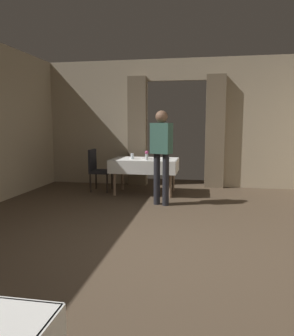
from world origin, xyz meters
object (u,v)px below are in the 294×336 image
at_px(chair_mid_left, 98,168).
at_px(person_waiter_by_doorway, 161,149).
at_px(dining_table_mid, 145,163).
at_px(plate_mid_c, 166,158).
at_px(flower_vase_mid, 147,155).
at_px(glass_mid_b, 132,156).
at_px(plate_mid_d, 147,159).

distance_m(chair_mid_left, person_waiter_by_doorway, 1.94).
bearing_deg(dining_table_mid, plate_mid_c, 14.35).
bearing_deg(chair_mid_left, dining_table_mid, -5.29).
distance_m(flower_vase_mid, glass_mid_b, 0.41).
distance_m(plate_mid_d, person_waiter_by_doorway, 1.07).
distance_m(dining_table_mid, plate_mid_d, 0.12).
xyz_separation_m(dining_table_mid, plate_mid_d, (0.05, 0.01, 0.10)).
height_order(dining_table_mid, person_waiter_by_doorway, person_waiter_by_doorway).
height_order(plate_mid_d, person_waiter_by_doorway, person_waiter_by_doorway).
xyz_separation_m(dining_table_mid, flower_vase_mid, (0.09, -0.25, 0.20)).
distance_m(plate_mid_c, plate_mid_d, 0.41).
relative_size(plate_mid_c, person_waiter_by_doorway, 0.11).
distance_m(flower_vase_mid, plate_mid_c, 0.52).
relative_size(flower_vase_mid, person_waiter_by_doorway, 0.11).
distance_m(flower_vase_mid, plate_mid_d, 0.28).
bearing_deg(flower_vase_mid, chair_mid_left, 163.26).
xyz_separation_m(dining_table_mid, chair_mid_left, (-1.08, 0.10, -0.14)).
bearing_deg(plate_mid_d, dining_table_mid, -166.56).
bearing_deg(dining_table_mid, glass_mid_b, -171.11).
relative_size(chair_mid_left, person_waiter_by_doorway, 0.54).
distance_m(plate_mid_c, person_waiter_by_doorway, 1.08).
bearing_deg(chair_mid_left, flower_vase_mid, -16.74).
relative_size(glass_mid_b, plate_mid_d, 0.51).
bearing_deg(plate_mid_c, glass_mid_b, -167.64).
bearing_deg(glass_mid_b, dining_table_mid, 8.89).
bearing_deg(plate_mid_d, chair_mid_left, 175.56).
distance_m(chair_mid_left, plate_mid_d, 1.16).
relative_size(dining_table_mid, plate_mid_d, 5.97).
bearing_deg(person_waiter_by_doorway, plate_mid_c, 91.58).
height_order(dining_table_mid, plate_mid_c, plate_mid_c).
height_order(chair_mid_left, flower_vase_mid, flower_vase_mid).
relative_size(chair_mid_left, flower_vase_mid, 4.81).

